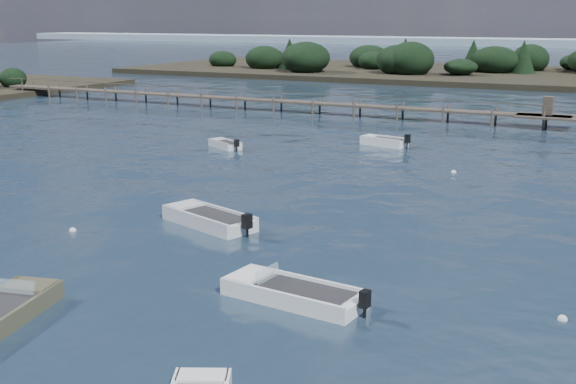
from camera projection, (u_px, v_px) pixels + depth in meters
The scene contains 10 objects.
ground at pixel (521, 110), 73.28m from camera, with size 400.00×400.00×0.00m, color #152231.
tender_far_grey at pixel (225, 146), 52.03m from camera, with size 3.18×2.40×1.04m.
dinghy_mid_white_a at pixel (293, 296), 23.96m from camera, with size 5.24×2.28×1.21m.
tender_far_white at pixel (384, 143), 52.85m from camera, with size 3.83×1.93×1.28m.
dinghy_mid_grey at pixel (209, 221), 32.67m from camera, with size 5.23×3.24×1.31m.
buoy_b at pixel (562, 320), 22.46m from camera, with size 0.32×0.32×0.32m, color silver.
buoy_c at pixel (73, 231), 31.78m from camera, with size 0.32×0.32×0.32m, color silver.
buoy_e at pixel (454, 173), 43.73m from camera, with size 0.32×0.32×0.32m, color silver.
jetty at pixel (277, 101), 72.18m from camera, with size 64.50×3.20×3.40m.
distant_haze at pixel (344, 43), 260.17m from camera, with size 280.00×20.00×2.40m, color #91A5B3.
Camera 1 is at (11.87, -16.02, 9.17)m, focal length 45.00 mm.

